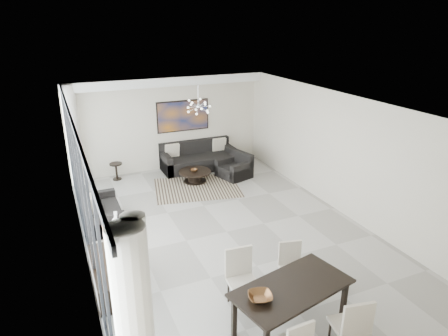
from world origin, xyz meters
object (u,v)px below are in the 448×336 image
coffee_table (195,176)px  tv_console (106,276)px  television (112,244)px  dining_table (292,291)px  sofa_main (198,160)px

coffee_table → tv_console: tv_console is taller
television → dining_table: television is taller
sofa_main → tv_console: bearing=-125.6°
coffee_table → television: 4.97m
television → dining_table: size_ratio=0.59×
sofa_main → dining_table: size_ratio=1.17×
coffee_table → tv_console: size_ratio=0.61×
coffee_table → tv_console: bearing=-127.8°
dining_table → television: bearing=136.1°
tv_console → dining_table: dining_table is taller
coffee_table → tv_console: 5.06m
sofa_main → tv_console: size_ratio=1.51×
dining_table → sofa_main: bearing=81.0°
tv_console → dining_table: bearing=-41.3°
sofa_main → tv_console: 6.17m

